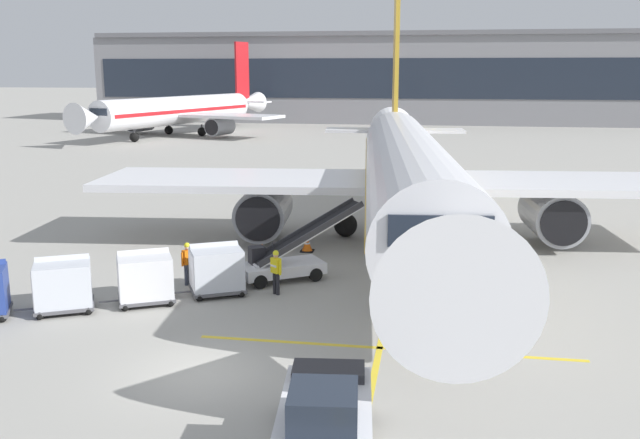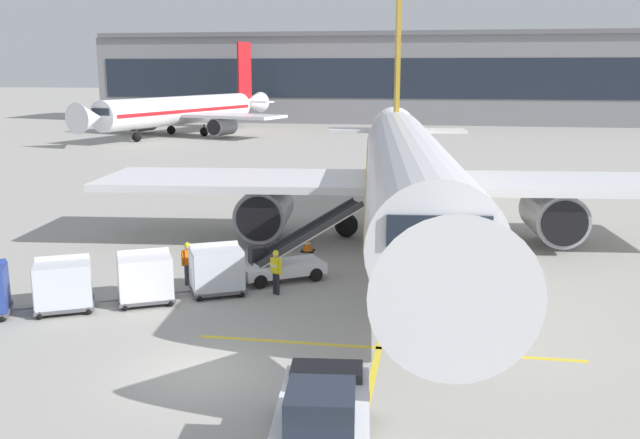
{
  "view_description": "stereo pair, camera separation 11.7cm",
  "coord_description": "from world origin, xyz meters",
  "px_view_note": "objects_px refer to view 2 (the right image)",
  "views": [
    {
      "loc": [
        6.33,
        -17.62,
        8.45
      ],
      "look_at": [
        2.09,
        8.13,
        2.81
      ],
      "focal_mm": 38.96,
      "sensor_mm": 36.0,
      "label": 1
    },
    {
      "loc": [
        6.44,
        -17.6,
        8.45
      ],
      "look_at": [
        2.09,
        8.13,
        2.81
      ],
      "focal_mm": 38.96,
      "sensor_mm": 36.0,
      "label": 2
    }
  ],
  "objects_px": {
    "pushback_tug": "(322,417)",
    "ground_crew_by_loader": "(208,271)",
    "baggage_cart_lead": "(216,268)",
    "ground_crew_marshaller": "(188,261)",
    "ground_crew_by_carts": "(276,269)",
    "safety_cone_wingtip": "(308,244)",
    "safety_cone_engine_keepout": "(263,252)",
    "baggage_cart_second": "(145,276)",
    "baggage_cart_third": "(63,284)",
    "distant_airplane": "(183,111)",
    "belt_loader": "(287,258)",
    "parked_airplane": "(407,172)"
  },
  "relations": [
    {
      "from": "pushback_tug",
      "to": "ground_crew_by_loader",
      "type": "distance_m",
      "value": 11.79
    },
    {
      "from": "baggage_cart_lead",
      "to": "ground_crew_marshaller",
      "type": "height_order",
      "value": "baggage_cart_lead"
    },
    {
      "from": "ground_crew_by_carts",
      "to": "safety_cone_wingtip",
      "type": "height_order",
      "value": "ground_crew_by_carts"
    },
    {
      "from": "safety_cone_engine_keepout",
      "to": "safety_cone_wingtip",
      "type": "bearing_deg",
      "value": 47.78
    },
    {
      "from": "baggage_cart_second",
      "to": "safety_cone_engine_keepout",
      "type": "relative_size",
      "value": 3.59
    },
    {
      "from": "ground_crew_by_loader",
      "to": "safety_cone_engine_keepout",
      "type": "distance_m",
      "value": 5.4
    },
    {
      "from": "baggage_cart_third",
      "to": "distant_airplane",
      "type": "relative_size",
      "value": 0.08
    },
    {
      "from": "baggage_cart_lead",
      "to": "safety_cone_wingtip",
      "type": "distance_m",
      "value": 7.23
    },
    {
      "from": "distant_airplane",
      "to": "belt_loader",
      "type": "bearing_deg",
      "value": -65.9
    },
    {
      "from": "ground_crew_marshaller",
      "to": "safety_cone_engine_keepout",
      "type": "xyz_separation_m",
      "value": [
        2.04,
        4.04,
        -0.62
      ]
    },
    {
      "from": "pushback_tug",
      "to": "ground_crew_marshaller",
      "type": "xyz_separation_m",
      "value": [
        -7.34,
        11.37,
        0.17
      ]
    },
    {
      "from": "parked_airplane",
      "to": "ground_crew_marshaller",
      "type": "bearing_deg",
      "value": -133.39
    },
    {
      "from": "distant_airplane",
      "to": "safety_cone_engine_keepout",
      "type": "bearing_deg",
      "value": -66.35
    },
    {
      "from": "parked_airplane",
      "to": "pushback_tug",
      "type": "height_order",
      "value": "parked_airplane"
    },
    {
      "from": "baggage_cart_lead",
      "to": "parked_airplane",
      "type": "bearing_deg",
      "value": 54.88
    },
    {
      "from": "pushback_tug",
      "to": "safety_cone_wingtip",
      "type": "xyz_separation_m",
      "value": [
        -3.58,
        17.3,
        -0.49
      ]
    },
    {
      "from": "baggage_cart_second",
      "to": "parked_airplane",
      "type": "bearing_deg",
      "value": 50.8
    },
    {
      "from": "parked_airplane",
      "to": "distant_airplane",
      "type": "xyz_separation_m",
      "value": [
        -31.4,
        52.82,
        -0.29
      ]
    },
    {
      "from": "baggage_cart_third",
      "to": "ground_crew_by_loader",
      "type": "height_order",
      "value": "baggage_cart_third"
    },
    {
      "from": "safety_cone_wingtip",
      "to": "distant_airplane",
      "type": "xyz_separation_m",
      "value": [
        -26.9,
        55.62,
        2.89
      ]
    },
    {
      "from": "safety_cone_engine_keepout",
      "to": "pushback_tug",
      "type": "bearing_deg",
      "value": -71.03
    },
    {
      "from": "baggage_cart_lead",
      "to": "distant_airplane",
      "type": "relative_size",
      "value": 0.08
    },
    {
      "from": "ground_crew_marshaller",
      "to": "safety_cone_wingtip",
      "type": "relative_size",
      "value": 2.5
    },
    {
      "from": "ground_crew_by_loader",
      "to": "safety_cone_engine_keepout",
      "type": "bearing_deg",
      "value": 81.69
    },
    {
      "from": "parked_airplane",
      "to": "safety_cone_wingtip",
      "type": "height_order",
      "value": "parked_airplane"
    },
    {
      "from": "baggage_cart_lead",
      "to": "baggage_cart_second",
      "type": "distance_m",
      "value": 2.69
    },
    {
      "from": "belt_loader",
      "to": "safety_cone_wingtip",
      "type": "distance_m",
      "value": 4.55
    },
    {
      "from": "ground_crew_marshaller",
      "to": "distant_airplane",
      "type": "bearing_deg",
      "value": 110.61
    },
    {
      "from": "ground_crew_marshaller",
      "to": "safety_cone_engine_keepout",
      "type": "height_order",
      "value": "ground_crew_marshaller"
    },
    {
      "from": "ground_crew_by_carts",
      "to": "safety_cone_wingtip",
      "type": "xyz_separation_m",
      "value": [
        0.01,
        6.54,
        -0.66
      ]
    },
    {
      "from": "baggage_cart_second",
      "to": "pushback_tug",
      "type": "distance_m",
      "value": 12.14
    },
    {
      "from": "ground_crew_by_loader",
      "to": "baggage_cart_second",
      "type": "bearing_deg",
      "value": -152.18
    },
    {
      "from": "safety_cone_engine_keepout",
      "to": "safety_cone_wingtip",
      "type": "height_order",
      "value": "safety_cone_engine_keepout"
    },
    {
      "from": "baggage_cart_lead",
      "to": "safety_cone_engine_keepout",
      "type": "bearing_deg",
      "value": 83.52
    },
    {
      "from": "parked_airplane",
      "to": "baggage_cart_lead",
      "type": "relative_size",
      "value": 14.71
    },
    {
      "from": "belt_loader",
      "to": "baggage_cart_third",
      "type": "bearing_deg",
      "value": -144.39
    },
    {
      "from": "belt_loader",
      "to": "safety_cone_wingtip",
      "type": "relative_size",
      "value": 7.29
    },
    {
      "from": "parked_airplane",
      "to": "belt_loader",
      "type": "relative_size",
      "value": 8.06
    },
    {
      "from": "belt_loader",
      "to": "distant_airplane",
      "type": "height_order",
      "value": "distant_airplane"
    },
    {
      "from": "belt_loader",
      "to": "safety_cone_engine_keepout",
      "type": "bearing_deg",
      "value": 123.19
    },
    {
      "from": "baggage_cart_second",
      "to": "distant_airplane",
      "type": "relative_size",
      "value": 0.08
    },
    {
      "from": "baggage_cart_third",
      "to": "safety_cone_wingtip",
      "type": "distance_m",
      "value": 11.93
    },
    {
      "from": "ground_crew_marshaller",
      "to": "pushback_tug",
      "type": "bearing_deg",
      "value": -57.15
    },
    {
      "from": "ground_crew_marshaller",
      "to": "distant_airplane",
      "type": "relative_size",
      "value": 0.05
    },
    {
      "from": "ground_crew_marshaller",
      "to": "distant_airplane",
      "type": "distance_m",
      "value": 65.8
    },
    {
      "from": "pushback_tug",
      "to": "baggage_cart_third",
      "type": "bearing_deg",
      "value": 144.09
    },
    {
      "from": "baggage_cart_second",
      "to": "ground_crew_by_carts",
      "type": "relative_size",
      "value": 1.6
    },
    {
      "from": "belt_loader",
      "to": "distant_airplane",
      "type": "relative_size",
      "value": 0.14
    },
    {
      "from": "baggage_cart_second",
      "to": "pushback_tug",
      "type": "height_order",
      "value": "baggage_cart_second"
    },
    {
      "from": "distant_airplane",
      "to": "pushback_tug",
      "type": "bearing_deg",
      "value": -67.31
    }
  ]
}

